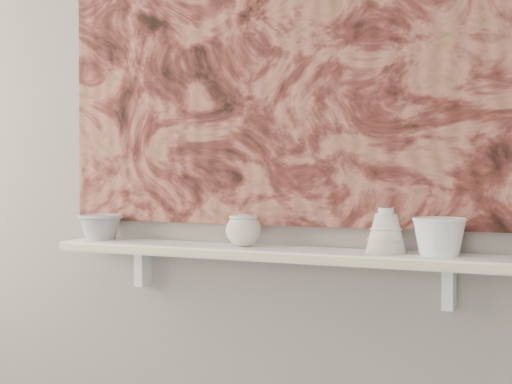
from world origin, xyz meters
The scene contains 11 objects.
wall_back centered at (0.00, 1.60, 1.35)m, with size 3.60×3.60×0.00m, color gray.
shelf centered at (0.00, 1.51, 0.92)m, with size 1.40×0.18×0.03m, color white.
shelf_stripe centered at (0.00, 1.41, 0.92)m, with size 1.40×0.01×0.02m, color beige.
bracket_left centered at (-0.49, 1.57, 0.84)m, with size 0.03×0.06×0.12m, color white.
bracket_right centered at (0.49, 1.57, 0.84)m, with size 0.03×0.06×0.12m, color white.
painting centered at (0.00, 1.59, 1.54)m, with size 1.50×0.03×1.10m, color #5D2620.
house_motif centered at (0.45, 1.57, 1.23)m, with size 0.09×0.00×0.08m, color black.
bowl_grey centered at (-0.61, 1.51, 0.97)m, with size 0.15×0.15×0.09m, color #9C9D9A, non-canonical shape.
cup_cream centered at (-0.09, 1.51, 0.98)m, with size 0.11×0.11×0.10m, color beige, non-canonical shape.
bell_vessel centered at (0.33, 1.51, 0.99)m, with size 0.11×0.11×0.12m, color silver, non-canonical shape.
bowl_white centered at (0.48, 1.51, 0.98)m, with size 0.14×0.14×0.10m, color white, non-canonical shape.
Camera 1 is at (0.83, -0.37, 1.14)m, focal length 50.00 mm.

